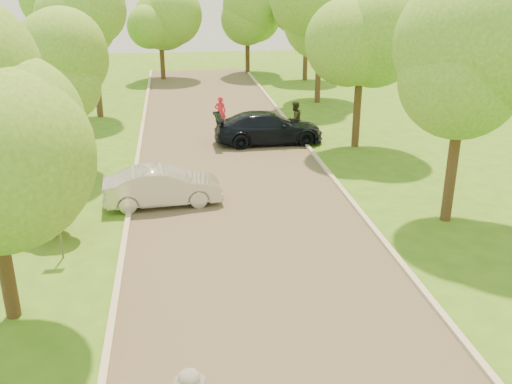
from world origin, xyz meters
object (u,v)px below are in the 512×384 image
person_striped (220,112)px  person_olive (295,119)px  silver_sedan (163,186)px  dark_sedan (269,128)px  street_sign (57,210)px

person_striped → person_olive: size_ratio=0.91×
silver_sedan → person_olive: (6.63, 8.25, 0.23)m
silver_sedan → person_striped: size_ratio=2.51×
silver_sedan → dark_sedan: (5.13, 7.36, 0.08)m
street_sign → silver_sedan: (2.97, 3.81, -0.86)m
person_striped → person_olive: (3.60, -2.54, 0.08)m
street_sign → person_olive: (9.60, 12.06, -0.63)m
dark_sedan → person_striped: person_striped is taller
silver_sedan → dark_sedan: size_ratio=0.79×
dark_sedan → person_striped: size_ratio=3.16×
street_sign → dark_sedan: size_ratio=0.41×
street_sign → person_striped: (6.00, 14.60, -0.71)m
street_sign → person_striped: street_sign is taller
silver_sedan → person_striped: person_striped is taller
silver_sedan → person_striped: 11.21m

